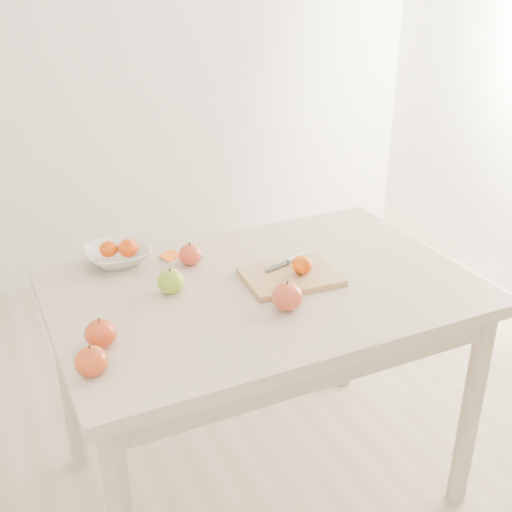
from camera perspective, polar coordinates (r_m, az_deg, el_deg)
name	(u,v)px	position (r m, az deg, el deg)	size (l,w,h in m)	color
ground	(262,479)	(2.30, 0.57, -19.25)	(3.50, 3.50, 0.00)	#C6B293
table	(263,314)	(1.90, 0.65, -5.19)	(1.20, 0.80, 0.75)	#C1AC92
cutting_board	(291,276)	(1.88, 3.13, -1.83)	(0.27, 0.20, 0.02)	tan
board_tangerine	(302,265)	(1.87, 4.11, -0.79)	(0.06, 0.06, 0.05)	#E03D07
fruit_bowl	(118,255)	(2.02, -12.16, 0.09)	(0.20, 0.20, 0.05)	white
bowl_tangerine_near	(109,249)	(2.01, -12.97, 0.61)	(0.06, 0.06, 0.05)	#DD3C07
bowl_tangerine_far	(128,248)	(2.00, -11.29, 0.71)	(0.06, 0.06, 0.06)	#CD4407
orange_peel_a	(170,257)	(2.03, -7.64, -0.08)	(0.06, 0.04, 0.00)	#EB5B10
orange_peel_b	(194,257)	(2.02, -5.57, -0.05)	(0.04, 0.04, 0.00)	orange
paring_knife	(294,259)	(1.95, 3.36, -0.27)	(0.17, 0.06, 0.01)	white
apple_green	(171,281)	(1.81, -7.58, -2.25)	(0.08, 0.08, 0.07)	#538914
apple_red_a	(190,255)	(1.96, -5.88, 0.11)	(0.07, 0.07, 0.07)	#A51624
apple_red_b	(101,333)	(1.61, -13.64, -6.71)	(0.08, 0.08, 0.07)	#9C150B
apple_red_d	(91,361)	(1.51, -14.42, -9.05)	(0.08, 0.08, 0.07)	#990B04
apple_red_c	(287,297)	(1.71, 2.80, -3.62)	(0.08, 0.08, 0.08)	maroon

